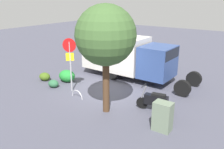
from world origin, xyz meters
TOP-DOWN VIEW (x-y plane):
  - ground_plane at (0.00, 0.00)m, footprint 60.00×60.00m
  - box_truck_near at (0.49, -2.83)m, footprint 7.63×2.33m
  - motorcycle at (-3.12, 0.65)m, footprint 1.81×0.60m
  - stop_sign at (1.88, 1.06)m, footprint 0.71×0.33m
  - street_tree at (-1.22, 1.96)m, footprint 2.65×2.65m
  - utility_cabinet at (-4.06, 2.05)m, footprint 0.72×0.51m
  - bike_rack_hoop at (0.96, 1.60)m, footprint 0.85×0.17m
  - shrub_near_sign at (4.55, 0.75)m, footprint 0.75×0.62m
  - shrub_mid_verge at (3.22, 0.07)m, footprint 1.09×0.89m
  - shrub_by_tree at (3.17, 1.26)m, footprint 0.66×0.54m

SIDE VIEW (x-z plane):
  - ground_plane at x=0.00m, z-range 0.00..0.00m
  - bike_rack_hoop at x=0.96m, z-range -0.43..0.43m
  - shrub_by_tree at x=3.17m, z-range 0.00..0.45m
  - shrub_near_sign at x=4.55m, z-range 0.00..0.51m
  - shrub_mid_verge at x=3.22m, z-range 0.00..0.74m
  - motorcycle at x=-3.12m, z-range -0.08..1.12m
  - utility_cabinet at x=-4.06m, z-range 0.00..1.22m
  - box_truck_near at x=0.49m, z-range 0.19..2.86m
  - stop_sign at x=1.88m, z-range 0.50..3.52m
  - street_tree at x=-1.22m, z-range 1.09..5.99m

